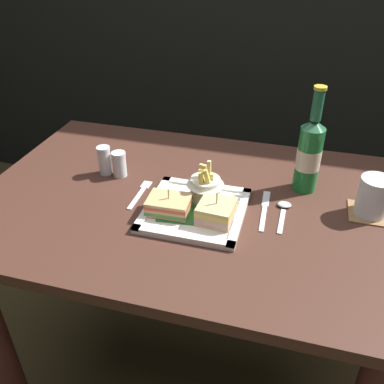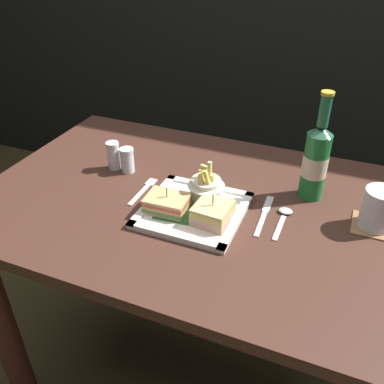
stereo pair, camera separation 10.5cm
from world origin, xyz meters
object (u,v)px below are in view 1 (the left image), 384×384
Objects in this scene: water_glass at (373,198)px; sandwich_half_left at (169,205)px; beer_bottle at (309,153)px; pepper_shaker at (120,166)px; dining_table at (189,246)px; fork at (141,193)px; salt_shaker at (105,162)px; fries_cup at (205,185)px; sandwich_half_right at (216,211)px; spoon at (284,209)px; square_plate at (195,210)px; knife at (265,208)px.

sandwich_half_left is at bearing -164.09° from water_glass.
pepper_shaker is at bearing -172.28° from beer_bottle.
dining_table is 0.21m from fork.
dining_table is 0.30m from pepper_shaker.
salt_shaker is at bearing -180.00° from pepper_shaker.
fries_cup reaches higher than dining_table.
sandwich_half_right is 0.18m from spoon.
sandwich_half_right is 0.83× the size of fries_cup.
spoon is at bearing -168.34° from water_glass.
dining_table is 0.18m from square_plate.
sandwich_half_right is 0.39m from salt_shaker.
sandwich_half_left is at bearing -180.00° from sandwich_half_right.
sandwich_half_left is 0.80× the size of spoon.
fork is at bearing -38.90° from pepper_shaker.
water_glass is 0.70× the size of fork.
sandwich_half_left is 0.24m from pepper_shaker.
fries_cup reaches higher than pepper_shaker.
sandwich_half_left reaches higher than pepper_shaker.
knife is at bearing -7.71° from pepper_shaker.
water_glass is at bearing -25.34° from beer_bottle.
water_glass is at bearing 10.83° from knife.
fork is at bearing -161.34° from beer_bottle.
fries_cup is 0.18m from fork.
fork is at bearing -173.72° from water_glass.
sandwich_half_right is 0.14m from knife.
beer_bottle is at bearing 54.56° from knife.
sandwich_half_left is at bearing -132.88° from fries_cup.
spoon is (0.25, 0.01, 0.17)m from dining_table.
fork is (-0.58, -0.06, -0.05)m from water_glass.
pepper_shaker is at bearing 0.00° from salt_shaker.
salt_shaker is at bearing 173.03° from knife.
beer_bottle reaches higher than sandwich_half_right.
dining_table is 0.50m from water_glass.
square_plate is at bearing -159.59° from knife.
square_plate is 0.86× the size of beer_bottle.
dining_table is 4.56× the size of square_plate.
sandwich_half_left is 1.08× the size of water_glass.
beer_bottle is 2.16× the size of spoon.
spoon is at bearing -5.69° from salt_shaker.
spoon is (-0.04, -0.12, -0.10)m from beer_bottle.
knife is at bearing 39.56° from sandwich_half_right.
sandwich_half_right is at bearing -23.82° from square_plate.
salt_shaker is 1.15× the size of pepper_shaker.
fork reaches higher than dining_table.
square_plate reaches higher than fork.
pepper_shaker is at bearing 154.96° from square_plate.
salt_shaker is at bearing 179.33° from water_glass.
knife is 2.41× the size of pepper_shaker.
beer_bottle is (0.26, 0.19, 0.10)m from square_plate.
sandwich_half_right is 0.67× the size of fork.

